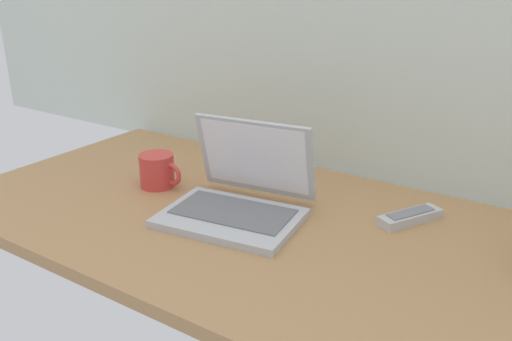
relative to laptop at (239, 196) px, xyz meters
The scene contains 4 objects.
desk 0.11m from the laptop, ahead, with size 1.60×0.76×0.03m.
laptop is the anchor object (origin of this frame).
coffee_mug 0.28m from the laptop, behind, with size 0.13×0.09×0.09m.
remote_control_near 0.40m from the laptop, 27.25° to the left, with size 0.12×0.16×0.02m.
Camera 1 is at (0.57, -0.93, 0.58)m, focal length 37.43 mm.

